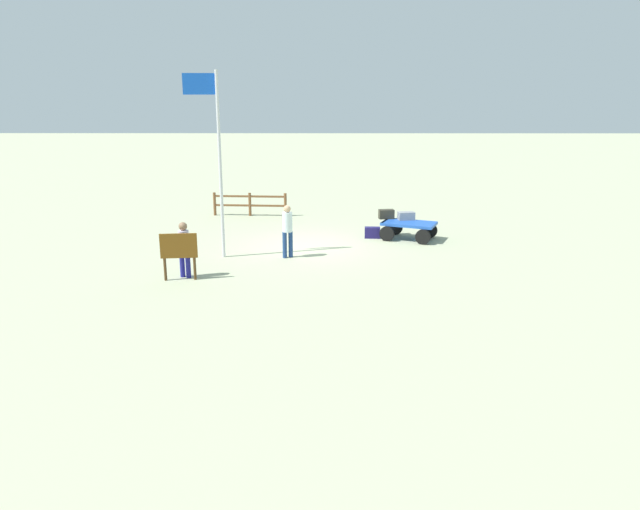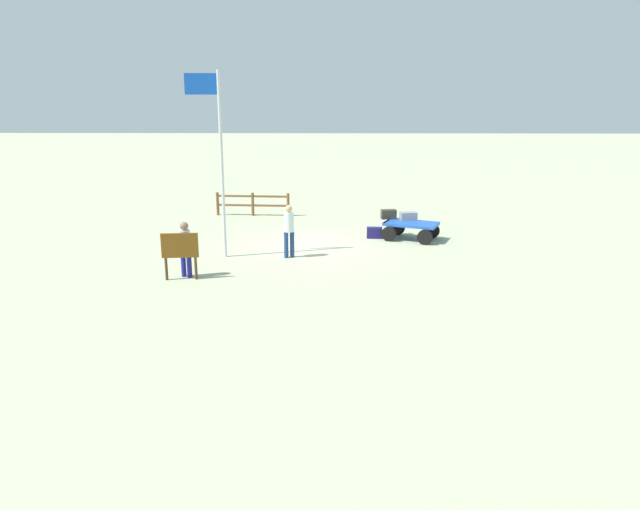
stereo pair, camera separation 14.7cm
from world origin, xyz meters
TOP-DOWN VIEW (x-y plane):
  - ground_plane at (0.00, 0.00)m, footprint 120.00×120.00m
  - luggage_cart at (-3.63, -1.04)m, footprint 2.16×1.82m
  - suitcase_grey at (-3.60, -1.47)m, footprint 0.63×0.43m
  - suitcase_dark at (-2.90, -1.66)m, footprint 0.58×0.35m
  - suitcase_navy at (-2.36, -1.24)m, footprint 0.57×0.32m
  - worker_lead at (0.56, 1.46)m, footprint 0.41×0.41m
  - worker_trailing at (3.37, 3.62)m, footprint 0.40×0.40m
  - flagpole at (2.75, 1.41)m, footprint 1.06×0.18m
  - signboard at (3.46, 3.88)m, footprint 1.03×0.16m
  - wooden_fence at (2.57, -5.31)m, footprint 3.17×0.31m

SIDE VIEW (x-z plane):
  - ground_plane at x=0.00m, z-range 0.00..0.00m
  - suitcase_navy at x=-2.36m, z-range 0.00..0.40m
  - luggage_cart at x=-3.63m, z-range 0.14..0.77m
  - wooden_fence at x=2.57m, z-range 0.07..1.06m
  - suitcase_grey at x=-3.60m, z-range 0.63..0.92m
  - suitcase_dark at x=-2.90m, z-range 0.63..0.97m
  - signboard at x=3.46m, z-range 0.21..1.56m
  - worker_trailing at x=3.37m, z-range 0.12..1.73m
  - worker_lead at x=0.56m, z-range 0.13..1.83m
  - flagpole at x=2.75m, z-range 0.59..6.37m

